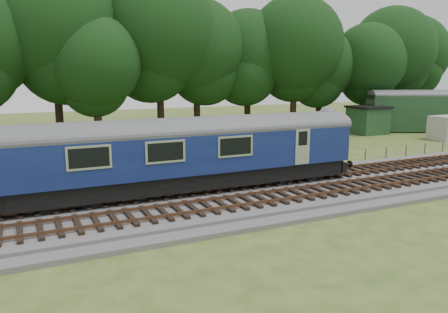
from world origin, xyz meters
TOP-DOWN VIEW (x-y plane):
  - ground at (0.00, 0.00)m, footprint 120.00×120.00m
  - ballast at (0.00, 0.00)m, footprint 70.00×7.00m
  - track_north at (0.00, 1.40)m, footprint 67.20×2.40m
  - track_south at (0.00, -1.60)m, footprint 67.20×2.40m
  - fence at (0.00, 4.50)m, footprint 64.00×0.12m
  - tree_line at (0.00, 22.00)m, footprint 70.00×8.00m
  - dmu_railcar at (-4.52, 1.40)m, footprint 18.05×2.86m
  - shed at (21.35, 16.44)m, footprint 3.67×3.67m

SIDE VIEW (x-z plane):
  - ground at x=0.00m, z-range 0.00..0.00m
  - fence at x=0.00m, z-range -0.50..0.50m
  - tree_line at x=0.00m, z-range -9.00..9.00m
  - ballast at x=0.00m, z-range 0.00..0.35m
  - track_north at x=0.00m, z-range 0.31..0.52m
  - track_south at x=0.00m, z-range 0.31..0.52m
  - shed at x=21.35m, z-range 0.02..2.98m
  - dmu_railcar at x=-4.52m, z-range 0.67..4.54m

